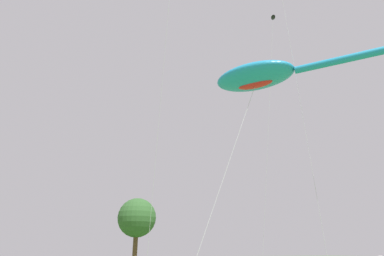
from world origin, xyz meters
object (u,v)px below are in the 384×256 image
(big_show_kite, at_px, (261,76))
(small_kite_tiny_distant, at_px, (283,4))
(small_kite_triangle_green, at_px, (273,27))
(tree_broad_distant, at_px, (137,218))

(big_show_kite, xyz_separation_m, small_kite_tiny_distant, (3.41, 0.59, 8.01))
(small_kite_triangle_green, xyz_separation_m, small_kite_tiny_distant, (-2.28, -4.21, -1.45))
(small_kite_tiny_distant, bearing_deg, big_show_kite, 176.48)
(small_kite_tiny_distant, distance_m, tree_broad_distant, 51.31)
(big_show_kite, relative_size, small_kite_triangle_green, 0.58)
(small_kite_tiny_distant, bearing_deg, tree_broad_distant, 74.96)
(small_kite_triangle_green, height_order, tree_broad_distant, small_kite_triangle_green)
(big_show_kite, relative_size, small_kite_tiny_distant, 0.59)
(small_kite_tiny_distant, xyz_separation_m, tree_broad_distant, (1.43, 49.70, -12.70))
(small_kite_triangle_green, distance_m, small_kite_tiny_distant, 5.00)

